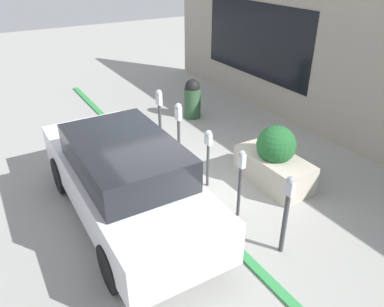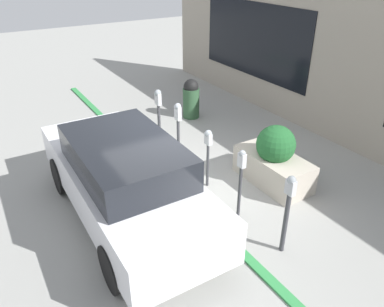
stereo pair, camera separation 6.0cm
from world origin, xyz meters
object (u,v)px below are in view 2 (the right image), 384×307
Objects in this scene: trash_bin at (191,98)px; parking_meter_fourth at (178,123)px; parking_meter_nearest at (288,206)px; parking_meter_middle at (208,145)px; parked_car_front at (124,178)px; parking_meter_farthest at (158,107)px; planter_box at (274,160)px; parking_meter_second at (241,172)px.

parking_meter_fourth is at bearing 142.75° from trash_bin.
parking_meter_nearest is 3.30m from parking_meter_fourth.
parking_meter_middle is 1.83m from parked_car_front.
parking_meter_farthest reaches higher than parking_meter_middle.
trash_bin is at bearing -37.25° from parking_meter_fourth.
planter_box is 3.89m from trash_bin.
trash_bin is at bearing -44.89° from parked_car_front.
parking_meter_fourth is 0.32× the size of parked_car_front.
parking_meter_middle is at bearing -179.73° from parking_meter_farthest.
parking_meter_farthest is at bearing -0.22° from parking_meter_nearest.
parked_car_front is at bearing 141.05° from parking_meter_farthest.
parked_car_front reaches higher than parking_meter_nearest.
parking_meter_nearest is 0.97× the size of parking_meter_farthest.
parking_meter_fourth is 0.89× the size of planter_box.
parked_car_front is at bearing 81.48° from planter_box.
parking_meter_farthest is 2.04m from trash_bin.
parking_meter_second is 1.19× the size of trash_bin.
parking_meter_fourth reaches higher than parking_meter_nearest.
parking_meter_fourth is 1.30× the size of trash_bin.
planter_box is at bearing -37.75° from parking_meter_nearest.
parked_car_front is at bearing 124.38° from parking_meter_fourth.
parking_meter_middle is 1.43m from planter_box.
parked_car_front reaches higher than trash_bin.
parking_meter_farthest is at bearing -3.24° from parking_meter_fourth.
trash_bin is (2.21, -1.68, -0.46)m from parking_meter_fourth.
planter_box reaches higher than trash_bin.
trash_bin is (4.40, -1.67, -0.35)m from parking_meter_second.
parking_meter_fourth is at bearing 0.73° from parking_meter_nearest.
parking_meter_farthest reaches higher than trash_bin.
parking_meter_middle is (1.12, -0.06, 0.01)m from parking_meter_second.
parking_meter_farthest is at bearing 0.27° from parking_meter_middle.
planter_box is at bearing -98.20° from parked_car_front.
trash_bin is (3.41, -3.43, -0.28)m from parked_car_front.
parking_meter_nearest is at bearing -179.27° from parking_meter_fourth.
parking_meter_nearest is at bearing -178.23° from parking_meter_second.
parking_meter_fourth reaches higher than trash_bin.
parked_car_front is (-0.13, 1.83, -0.08)m from parking_meter_middle.
parking_meter_farthest is at bearing 125.69° from trash_bin.
parking_meter_fourth is 1.05m from parking_meter_farthest.
parking_meter_nearest is 0.85× the size of planter_box.
parking_meter_middle is at bearing 64.53° from planter_box.
trash_bin is at bearing -16.55° from parking_meter_nearest.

